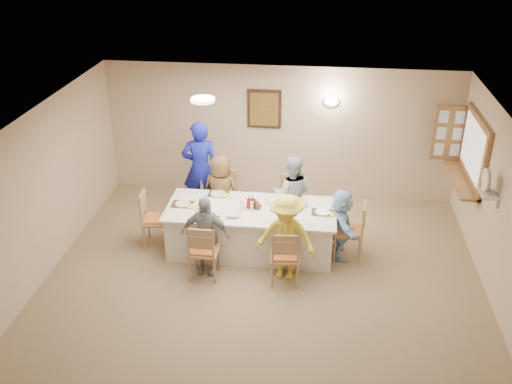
# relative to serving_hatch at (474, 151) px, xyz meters

# --- Properties ---
(ground) EXTENTS (7.00, 7.00, 0.00)m
(ground) POSITION_rel_serving_hatch_xyz_m (-3.21, -2.40, -1.50)
(ground) COLOR #998364
(room_walls) EXTENTS (7.00, 7.00, 7.00)m
(room_walls) POSITION_rel_serving_hatch_xyz_m (-3.21, -2.40, 0.01)
(room_walls) COLOR tan
(room_walls) RESTS_ON ground
(wall_picture) EXTENTS (0.62, 0.05, 0.72)m
(wall_picture) POSITION_rel_serving_hatch_xyz_m (-3.51, 1.06, 0.20)
(wall_picture) COLOR #381F13
(wall_picture) RESTS_ON room_walls
(wall_sconce) EXTENTS (0.26, 0.09, 0.18)m
(wall_sconce) POSITION_rel_serving_hatch_xyz_m (-2.31, 1.04, 0.40)
(wall_sconce) COLOR white
(wall_sconce) RESTS_ON room_walls
(ceiling_light) EXTENTS (0.36, 0.36, 0.05)m
(ceiling_light) POSITION_rel_serving_hatch_xyz_m (-4.21, -0.90, 0.97)
(ceiling_light) COLOR white
(ceiling_light) RESTS_ON room_walls
(serving_hatch) EXTENTS (0.06, 1.50, 1.15)m
(serving_hatch) POSITION_rel_serving_hatch_xyz_m (0.00, 0.00, 0.00)
(serving_hatch) COLOR #9D6839
(serving_hatch) RESTS_ON room_walls
(hatch_sill) EXTENTS (0.30, 1.50, 0.05)m
(hatch_sill) POSITION_rel_serving_hatch_xyz_m (-0.12, 0.00, -0.53)
(hatch_sill) COLOR #9D6839
(hatch_sill) RESTS_ON room_walls
(shutter_door) EXTENTS (0.55, 0.04, 1.00)m
(shutter_door) POSITION_rel_serving_hatch_xyz_m (-0.26, 0.76, 0.00)
(shutter_door) COLOR #9D6839
(shutter_door) RESTS_ON room_walls
(fan_shelf) EXTENTS (0.22, 0.36, 0.03)m
(fan_shelf) POSITION_rel_serving_hatch_xyz_m (-0.08, -1.35, -0.10)
(fan_shelf) COLOR white
(fan_shelf) RESTS_ON room_walls
(desk_fan) EXTENTS (0.30, 0.30, 0.28)m
(desk_fan) POSITION_rel_serving_hatch_xyz_m (-0.11, -1.35, 0.05)
(desk_fan) COLOR #A5A5A8
(desk_fan) RESTS_ON fan_shelf
(dining_table) EXTENTS (2.67, 1.13, 0.76)m
(dining_table) POSITION_rel_serving_hatch_xyz_m (-3.49, -1.01, -1.12)
(dining_table) COLOR white
(dining_table) RESTS_ON ground
(chair_back_left) EXTENTS (0.52, 0.52, 0.97)m
(chair_back_left) POSITION_rel_serving_hatch_xyz_m (-4.09, -0.21, -1.02)
(chair_back_left) COLOR tan
(chair_back_left) RESTS_ON ground
(chair_back_right) EXTENTS (0.49, 0.49, 0.94)m
(chair_back_right) POSITION_rel_serving_hatch_xyz_m (-2.89, -0.21, -1.03)
(chair_back_right) COLOR tan
(chair_back_right) RESTS_ON ground
(chair_front_left) EXTENTS (0.45, 0.45, 0.93)m
(chair_front_left) POSITION_rel_serving_hatch_xyz_m (-4.09, -1.81, -1.03)
(chair_front_left) COLOR tan
(chair_front_left) RESTS_ON ground
(chair_front_right) EXTENTS (0.48, 0.48, 0.92)m
(chair_front_right) POSITION_rel_serving_hatch_xyz_m (-2.89, -1.81, -1.04)
(chair_front_right) COLOR tan
(chair_front_right) RESTS_ON ground
(chair_left_end) EXTENTS (0.49, 0.49, 0.94)m
(chair_left_end) POSITION_rel_serving_hatch_xyz_m (-5.04, -1.01, -1.03)
(chair_left_end) COLOR tan
(chair_left_end) RESTS_ON ground
(chair_right_end) EXTENTS (0.52, 0.52, 0.96)m
(chair_right_end) POSITION_rel_serving_hatch_xyz_m (-1.94, -1.01, -1.02)
(chair_right_end) COLOR tan
(chair_right_end) RESTS_ON ground
(diner_back_left) EXTENTS (0.81, 0.67, 1.34)m
(diner_back_left) POSITION_rel_serving_hatch_xyz_m (-4.09, -0.33, -0.83)
(diner_back_left) COLOR brown
(diner_back_left) RESTS_ON ground
(diner_back_right) EXTENTS (0.70, 0.56, 1.39)m
(diner_back_right) POSITION_rel_serving_hatch_xyz_m (-2.89, -0.33, -0.80)
(diner_back_right) COLOR #A6AFBD
(diner_back_right) RESTS_ON ground
(diner_front_left) EXTENTS (0.79, 0.42, 1.27)m
(diner_front_left) POSITION_rel_serving_hatch_xyz_m (-4.09, -1.69, -0.86)
(diner_front_left) COLOR #939397
(diner_front_left) RESTS_ON ground
(diner_front_right) EXTENTS (1.06, 0.81, 1.37)m
(diner_front_right) POSITION_rel_serving_hatch_xyz_m (-2.89, -1.69, -0.81)
(diner_front_right) COLOR yellow
(diner_front_right) RESTS_ON ground
(diner_right_end) EXTENTS (1.19, 0.68, 1.17)m
(diner_right_end) POSITION_rel_serving_hatch_xyz_m (-2.07, -1.01, -0.92)
(diner_right_end) COLOR #A6CEFA
(diner_right_end) RESTS_ON ground
(caregiver) EXTENTS (0.77, 0.63, 1.75)m
(caregiver) POSITION_rel_serving_hatch_xyz_m (-4.54, 0.14, -0.62)
(caregiver) COLOR #151FB2
(caregiver) RESTS_ON ground
(placemat_fl) EXTENTS (0.33, 0.24, 0.01)m
(placemat_fl) POSITION_rel_serving_hatch_xyz_m (-4.09, -1.43, -0.74)
(placemat_fl) COLOR #472B19
(placemat_fl) RESTS_ON dining_table
(plate_fl) EXTENTS (0.23, 0.23, 0.01)m
(plate_fl) POSITION_rel_serving_hatch_xyz_m (-4.09, -1.43, -0.73)
(plate_fl) COLOR white
(plate_fl) RESTS_ON dining_table
(napkin_fl) EXTENTS (0.13, 0.13, 0.01)m
(napkin_fl) POSITION_rel_serving_hatch_xyz_m (-3.91, -1.48, -0.73)
(napkin_fl) COLOR yellow
(napkin_fl) RESTS_ON dining_table
(placemat_fr) EXTENTS (0.35, 0.26, 0.01)m
(placemat_fr) POSITION_rel_serving_hatch_xyz_m (-2.89, -1.43, -0.74)
(placemat_fr) COLOR #472B19
(placemat_fr) RESTS_ON dining_table
(plate_fr) EXTENTS (0.22, 0.22, 0.01)m
(plate_fr) POSITION_rel_serving_hatch_xyz_m (-2.89, -1.43, -0.73)
(plate_fr) COLOR white
(plate_fr) RESTS_ON dining_table
(napkin_fr) EXTENTS (0.13, 0.13, 0.01)m
(napkin_fr) POSITION_rel_serving_hatch_xyz_m (-2.71, -1.48, -0.73)
(napkin_fr) COLOR yellow
(napkin_fr) RESTS_ON dining_table
(placemat_bl) EXTENTS (0.34, 0.25, 0.01)m
(placemat_bl) POSITION_rel_serving_hatch_xyz_m (-4.09, -0.59, -0.74)
(placemat_bl) COLOR #472B19
(placemat_bl) RESTS_ON dining_table
(plate_bl) EXTENTS (0.25, 0.25, 0.02)m
(plate_bl) POSITION_rel_serving_hatch_xyz_m (-4.09, -0.59, -0.73)
(plate_bl) COLOR white
(plate_bl) RESTS_ON dining_table
(napkin_bl) EXTENTS (0.14, 0.14, 0.01)m
(napkin_bl) POSITION_rel_serving_hatch_xyz_m (-3.91, -0.64, -0.73)
(napkin_bl) COLOR yellow
(napkin_bl) RESTS_ON dining_table
(placemat_br) EXTENTS (0.34, 0.25, 0.01)m
(placemat_br) POSITION_rel_serving_hatch_xyz_m (-2.89, -0.59, -0.74)
(placemat_br) COLOR #472B19
(placemat_br) RESTS_ON dining_table
(plate_br) EXTENTS (0.25, 0.25, 0.02)m
(plate_br) POSITION_rel_serving_hatch_xyz_m (-2.89, -0.59, -0.73)
(plate_br) COLOR white
(plate_br) RESTS_ON dining_table
(napkin_br) EXTENTS (0.15, 0.15, 0.01)m
(napkin_br) POSITION_rel_serving_hatch_xyz_m (-2.71, -0.64, -0.73)
(napkin_br) COLOR yellow
(napkin_br) RESTS_ON dining_table
(placemat_le) EXTENTS (0.35, 0.26, 0.01)m
(placemat_le) POSITION_rel_serving_hatch_xyz_m (-4.59, -1.01, -0.74)
(placemat_le) COLOR #472B19
(placemat_le) RESTS_ON dining_table
(plate_le) EXTENTS (0.23, 0.23, 0.01)m
(plate_le) POSITION_rel_serving_hatch_xyz_m (-4.59, -1.01, -0.73)
(plate_le) COLOR white
(plate_le) RESTS_ON dining_table
(napkin_le) EXTENTS (0.15, 0.15, 0.01)m
(napkin_le) POSITION_rel_serving_hatch_xyz_m (-4.41, -1.06, -0.73)
(napkin_le) COLOR yellow
(napkin_le) RESTS_ON dining_table
(placemat_re) EXTENTS (0.34, 0.25, 0.01)m
(placemat_re) POSITION_rel_serving_hatch_xyz_m (-2.37, -1.01, -0.74)
(placemat_re) COLOR #472B19
(placemat_re) RESTS_ON dining_table
(plate_re) EXTENTS (0.24, 0.24, 0.01)m
(plate_re) POSITION_rel_serving_hatch_xyz_m (-2.37, -1.01, -0.73)
(plate_re) COLOR white
(plate_re) RESTS_ON dining_table
(napkin_re) EXTENTS (0.15, 0.15, 0.01)m
(napkin_re) POSITION_rel_serving_hatch_xyz_m (-2.19, -1.06, -0.73)
(napkin_re) COLOR yellow
(napkin_re) RESTS_ON dining_table
(teacup_a) EXTENTS (0.18, 0.18, 0.09)m
(teacup_a) POSITION_rel_serving_hatch_xyz_m (-4.26, -1.30, -0.70)
(teacup_a) COLOR white
(teacup_a) RESTS_ON dining_table
(teacup_b) EXTENTS (0.12, 0.12, 0.08)m
(teacup_b) POSITION_rel_serving_hatch_xyz_m (-3.06, -0.46, -0.70)
(teacup_b) COLOR white
(teacup_b) RESTS_ON dining_table
(bowl_a) EXTENTS (0.25, 0.25, 0.06)m
(bowl_a) POSITION_rel_serving_hatch_xyz_m (-3.73, -1.28, -0.71)
(bowl_a) COLOR white
(bowl_a) RESTS_ON dining_table
(bowl_b) EXTENTS (0.34, 0.34, 0.07)m
(bowl_b) POSITION_rel_serving_hatch_xyz_m (-3.17, -0.77, -0.71)
(bowl_b) COLOR white
(bowl_b) RESTS_ON dining_table
(condiment_ketchup) EXTENTS (0.09, 0.09, 0.22)m
(condiment_ketchup) POSITION_rel_serving_hatch_xyz_m (-3.52, -1.00, -0.63)
(condiment_ketchup) COLOR #A80E11
(condiment_ketchup) RESTS_ON dining_table
(condiment_brown) EXTENTS (0.16, 0.16, 0.21)m
(condiment_brown) POSITION_rel_serving_hatch_xyz_m (-3.46, -0.98, -0.63)
(condiment_brown) COLOR brown
(condiment_brown) RESTS_ON dining_table
(condiment_malt) EXTENTS (0.13, 0.13, 0.14)m
(condiment_malt) POSITION_rel_serving_hatch_xyz_m (-3.38, -1.01, -0.67)
(condiment_malt) COLOR brown
(condiment_malt) RESTS_ON dining_table
(drinking_glass) EXTENTS (0.07, 0.07, 0.11)m
(drinking_glass) POSITION_rel_serving_hatch_xyz_m (-3.64, -0.96, -0.68)
(drinking_glass) COLOR silver
(drinking_glass) RESTS_ON dining_table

